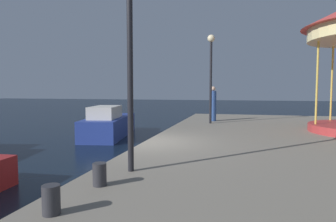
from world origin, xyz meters
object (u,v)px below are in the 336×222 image
(motorboat_blue, at_px, (109,124))
(bollard_south, at_px, (51,200))
(bollard_north, at_px, (100,174))
(lamp_post_far_end, at_px, (211,63))
(person_far_corner, at_px, (213,105))
(lamp_post_mid_promenade, at_px, (130,21))

(motorboat_blue, bearing_deg, bollard_south, -68.74)
(motorboat_blue, xyz_separation_m, bollard_north, (4.33, -9.67, 0.36))
(lamp_post_far_end, height_order, bollard_south, lamp_post_far_end)
(bollard_north, relative_size, person_far_corner, 0.22)
(lamp_post_far_end, bearing_deg, bollard_north, -95.30)
(lamp_post_mid_promenade, xyz_separation_m, bollard_north, (-0.20, -1.01, -2.83))
(bollard_north, height_order, person_far_corner, person_far_corner)
(lamp_post_far_end, distance_m, bollard_south, 11.70)
(lamp_post_mid_promenade, xyz_separation_m, lamp_post_far_end, (0.74, 9.06, -0.08))
(lamp_post_far_end, height_order, person_far_corner, lamp_post_far_end)
(bollard_north, xyz_separation_m, person_far_corner, (0.96, 11.22, 0.66))
(bollard_north, height_order, bollard_south, same)
(bollard_north, bearing_deg, bollard_south, -93.72)
(lamp_post_far_end, relative_size, bollard_north, 10.82)
(bollard_north, distance_m, bollard_south, 1.25)
(lamp_post_mid_promenade, height_order, bollard_north, lamp_post_mid_promenade)
(lamp_post_far_end, distance_m, person_far_corner, 2.39)
(lamp_post_mid_promenade, distance_m, bollard_south, 3.63)
(lamp_post_mid_promenade, bearing_deg, lamp_post_far_end, 85.35)
(bollard_north, bearing_deg, lamp_post_far_end, 84.70)
(motorboat_blue, bearing_deg, bollard_north, -65.87)
(motorboat_blue, xyz_separation_m, lamp_post_mid_promenade, (4.53, -8.66, 3.19))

